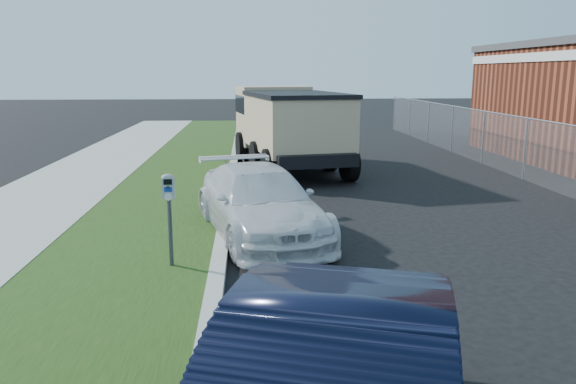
{
  "coord_description": "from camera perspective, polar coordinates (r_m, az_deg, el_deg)",
  "views": [
    {
      "loc": [
        -2.1,
        -8.77,
        3.09
      ],
      "look_at": [
        -1.4,
        1.0,
        1.0
      ],
      "focal_mm": 35.0,
      "sensor_mm": 36.0,
      "label": 1
    }
  ],
  "objects": [
    {
      "name": "streetside",
      "position": [
        11.71,
        -21.2,
        -3.75
      ],
      "size": [
        6.12,
        50.0,
        0.15
      ],
      "color": "gray",
      "rests_on": "ground"
    },
    {
      "name": "ground",
      "position": [
        9.53,
        8.92,
        -7.02
      ],
      "size": [
        120.0,
        120.0,
        0.0
      ],
      "primitive_type": "plane",
      "color": "black",
      "rests_on": "ground"
    },
    {
      "name": "chainlink_fence",
      "position": [
        17.82,
        23.07,
        5.19
      ],
      "size": [
        0.06,
        30.06,
        30.0
      ],
      "color": "slate",
      "rests_on": "ground"
    },
    {
      "name": "white_wagon",
      "position": [
        10.79,
        -2.86,
        -1.0
      ],
      "size": [
        2.91,
        4.86,
        1.32
      ],
      "primitive_type": "imported",
      "rotation": [
        0.0,
        0.0,
        0.25
      ],
      "color": "silver",
      "rests_on": "ground"
    },
    {
      "name": "dump_truck",
      "position": [
        18.42,
        -0.09,
        6.98
      ],
      "size": [
        3.64,
        7.0,
        2.61
      ],
      "rotation": [
        0.0,
        0.0,
        0.18
      ],
      "color": "black",
      "rests_on": "ground"
    },
    {
      "name": "parking_meter",
      "position": [
        8.78,
        -12.01,
        -0.76
      ],
      "size": [
        0.21,
        0.15,
        1.45
      ],
      "rotation": [
        0.0,
        0.0,
        0.06
      ],
      "color": "#3F4247",
      "rests_on": "ground"
    }
  ]
}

